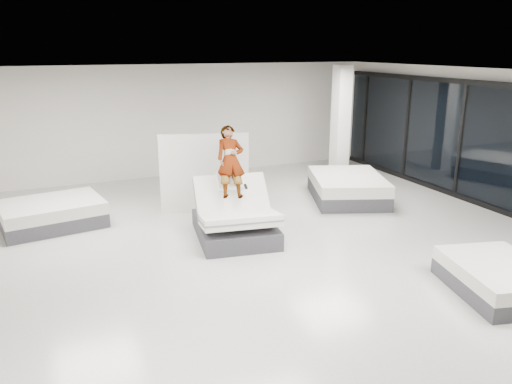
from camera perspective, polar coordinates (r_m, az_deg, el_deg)
room at (r=8.26m, az=2.89°, el=1.75°), size 14.00×14.04×3.20m
hero_bed at (r=9.89m, az=-2.42°, el=-3.17°), size 1.74×2.14×1.26m
person at (r=9.96m, az=-2.88°, el=2.02°), size 0.79×1.55×1.23m
remote at (r=9.72m, az=-1.18°, el=0.63°), size 0.07×0.15×0.08m
divider_panel at (r=11.33m, az=-5.90°, el=2.10°), size 1.95×0.63×1.82m
flat_bed_right_far at (r=12.59m, az=10.40°, el=0.51°), size 2.34×2.66×0.61m
flat_bed_right_near at (r=8.64m, az=25.98°, el=-8.89°), size 1.68×1.99×0.47m
flat_bed_left_far at (r=11.40m, az=-22.25°, el=-2.31°), size 2.21×1.80×0.55m
column at (r=14.04m, az=9.63°, el=7.58°), size 0.40×0.40×3.20m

